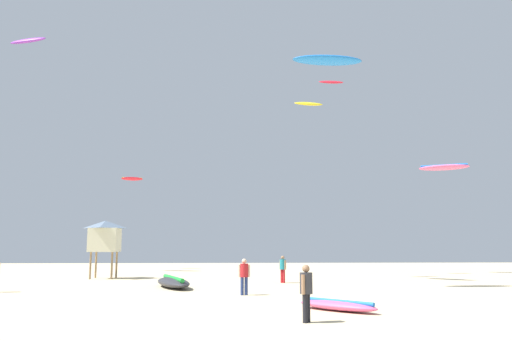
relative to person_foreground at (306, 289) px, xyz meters
name	(u,v)px	position (x,y,z in m)	size (l,w,h in m)	color
person_foreground	(306,289)	(0.00, 0.00, 0.00)	(0.39, 0.51, 1.73)	black
person_midground	(283,267)	(1.06, 17.06, -0.02)	(0.40, 0.46, 1.70)	#B21E23
person_left	(244,274)	(-1.64, 8.91, -0.01)	(0.57, 0.39, 1.71)	navy
kite_grounded_near	(173,282)	(-5.49, 13.59, -0.71)	(2.98, 5.43, 0.61)	#2D2D33
kite_grounded_mid	(337,305)	(1.53, 2.79, -0.82)	(2.93, 3.11, 0.41)	#E5598C
lifeguard_tower	(105,236)	(-11.40, 22.09, 2.05)	(2.30, 2.30, 4.15)	#8C704C
kite_aloft_0	(327,60)	(3.29, 12.45, 12.05)	(4.15, 1.33, 0.51)	blue
kite_aloft_3	(444,167)	(16.58, 27.91, 8.21)	(4.40, 2.88, 0.57)	#E5598C
kite_aloft_4	(28,41)	(-21.68, 31.55, 20.69)	(4.14, 2.43, 0.92)	purple
kite_aloft_6	(331,82)	(6.29, 26.05, 15.26)	(2.16, 0.69, 0.49)	red
kite_aloft_7	(132,179)	(-12.63, 38.06, 8.34)	(2.30, 1.06, 0.46)	red
kite_aloft_8	(308,104)	(3.64, 21.89, 12.11)	(2.31, 0.96, 0.50)	yellow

